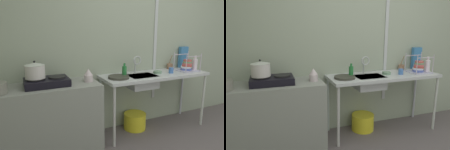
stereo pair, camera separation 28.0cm
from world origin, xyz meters
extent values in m
cube|color=#9BA790|center=(0.00, 1.75, 1.28)|extent=(5.06, 0.10, 2.55)
cube|color=#BBBFC0|center=(0.32, 1.69, 1.40)|extent=(0.05, 0.01, 2.04)
cube|color=gray|center=(-1.41, 1.42, 0.43)|extent=(1.29, 0.55, 0.85)
cube|color=#BBBFC0|center=(0.15, 1.42, 0.83)|extent=(1.59, 0.55, 0.04)
cylinder|color=beige|center=(-0.61, 1.19, 0.41)|extent=(0.04, 0.04, 0.81)
cylinder|color=beige|center=(0.90, 1.19, 0.41)|extent=(0.04, 0.04, 0.81)
cylinder|color=#B3C4BF|center=(-0.61, 1.66, 0.41)|extent=(0.04, 0.04, 0.81)
cylinder|color=#B7B8C6|center=(0.90, 1.66, 0.41)|extent=(0.04, 0.04, 0.81)
cube|color=black|center=(-1.37, 1.42, 0.89)|extent=(0.50, 0.34, 0.08)
cylinder|color=black|center=(-1.49, 1.42, 0.94)|extent=(0.19, 0.19, 0.02)
cylinder|color=black|center=(-1.25, 1.42, 0.94)|extent=(0.19, 0.19, 0.02)
cylinder|color=silver|center=(-1.49, 1.42, 1.03)|extent=(0.22, 0.22, 0.15)
cone|color=silver|center=(-1.49, 1.42, 1.11)|extent=(0.22, 0.22, 0.03)
sphere|color=black|center=(-1.49, 1.42, 1.14)|extent=(0.02, 0.02, 0.02)
cylinder|color=beige|center=(-0.87, 1.40, 0.89)|extent=(0.11, 0.11, 0.08)
cone|color=beige|center=(-0.87, 1.40, 0.97)|extent=(0.10, 0.10, 0.08)
cube|color=#BBBFC0|center=(-0.08, 1.40, 0.76)|extent=(0.40, 0.30, 0.17)
cylinder|color=#BBBFC0|center=(-0.09, 1.58, 0.95)|extent=(0.02, 0.02, 0.20)
torus|color=#BBBFC0|center=(-0.09, 1.53, 1.05)|extent=(0.13, 0.02, 0.13)
cylinder|color=#36362D|center=(-0.45, 1.39, 0.87)|extent=(0.28, 0.28, 0.03)
cylinder|color=#BCAFBF|center=(0.58, 1.26, 0.99)|extent=(0.01, 0.01, 0.28)
cylinder|color=#BCAFBF|center=(0.86, 1.26, 0.99)|extent=(0.01, 0.01, 0.28)
cylinder|color=#BCAFBF|center=(0.58, 1.53, 0.99)|extent=(0.01, 0.01, 0.28)
cylinder|color=#BCAFBF|center=(0.86, 1.53, 0.99)|extent=(0.01, 0.01, 0.28)
cylinder|color=#BCAFBF|center=(0.72, 1.26, 1.09)|extent=(0.28, 0.01, 0.01)
cylinder|color=#BCAFBF|center=(0.72, 1.53, 1.09)|extent=(0.28, 0.01, 0.01)
cube|color=#B1B0C9|center=(0.72, 1.39, 0.86)|extent=(0.30, 0.28, 0.01)
cylinder|color=#5262B4|center=(0.71, 1.39, 0.88)|extent=(0.16, 0.16, 0.03)
cylinder|color=white|center=(0.72, 1.40, 0.91)|extent=(0.16, 0.16, 0.03)
cylinder|color=#BF4E3D|center=(0.73, 1.40, 0.93)|extent=(0.15, 0.15, 0.03)
cylinder|color=#C54F4F|center=(0.71, 1.39, 0.96)|extent=(0.14, 0.14, 0.03)
cylinder|color=gray|center=(0.73, 1.40, 0.98)|extent=(0.13, 0.13, 0.03)
cylinder|color=#C6564D|center=(0.73, 1.40, 1.01)|extent=(0.12, 0.12, 0.03)
cylinder|color=#426EB6|center=(0.39, 1.36, 0.89)|extent=(0.07, 0.07, 0.08)
cylinder|color=gray|center=(0.20, 1.43, 0.87)|extent=(0.12, 0.12, 0.04)
cylinder|color=#247535|center=(-0.35, 1.44, 0.92)|extent=(0.06, 0.06, 0.14)
cylinder|color=#247535|center=(-0.35, 1.44, 1.02)|extent=(0.03, 0.03, 0.04)
cylinder|color=white|center=(0.85, 1.35, 0.94)|extent=(0.07, 0.07, 0.18)
cylinder|color=white|center=(0.85, 1.35, 1.06)|extent=(0.03, 0.03, 0.05)
cube|color=teal|center=(0.87, 1.65, 1.02)|extent=(0.16, 0.07, 0.34)
cylinder|color=#92684C|center=(0.59, 1.63, 0.89)|extent=(0.09, 0.09, 0.08)
cylinder|color=olive|center=(0.59, 1.63, 0.97)|extent=(0.07, 0.04, 0.19)
cylinder|color=yellow|center=(-0.11, 1.52, 0.12)|extent=(0.33, 0.33, 0.24)
camera|label=1|loc=(-1.67, -1.06, 1.53)|focal=34.18mm
camera|label=2|loc=(-1.41, -1.17, 1.53)|focal=34.18mm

